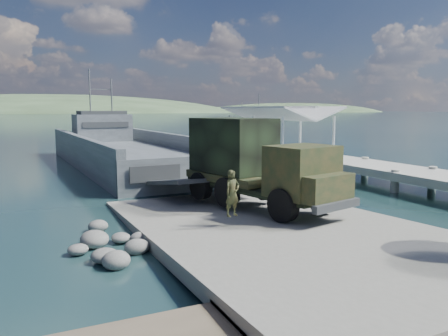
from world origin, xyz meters
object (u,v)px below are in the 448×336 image
Objects in this scene: soldier at (232,203)px; pier at (284,146)px; military_truck at (254,162)px; sailboat_far at (259,145)px; landing_craft at (126,157)px; sailboat_near at (242,147)px.

pier is at bearing 38.19° from soldier.
military_truck is 1.27× the size of sailboat_far.
landing_craft is 18.69× the size of soldier.
pier is 14.29m from landing_craft.
landing_craft is (-13.55, 4.48, -0.79)m from pier.
landing_craft reaches higher than sailboat_far.
soldier is (-14.65, -19.12, -0.20)m from pier.
pier is at bearing -105.44° from sailboat_near.
pier is at bearing -98.90° from sailboat_far.
sailboat_far reaches higher than sailboat_near.
sailboat_far reaches higher than soldier.
military_truck is at bearing -88.41° from landing_craft.
sailboat_far is (18.34, 31.89, -2.14)m from military_truck.
soldier is 0.25× the size of sailboat_far.
landing_craft reaches higher than sailboat_near.
landing_craft reaches higher than soldier.
soldier is 37.72m from sailboat_near.
pier is at bearing -20.80° from landing_craft.
landing_craft is at bearing 72.97° from soldier.
pier reaches higher than soldier.
sailboat_near is 0.84× the size of sailboat_far.
soldier is at bearing -121.40° from sailboat_near.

